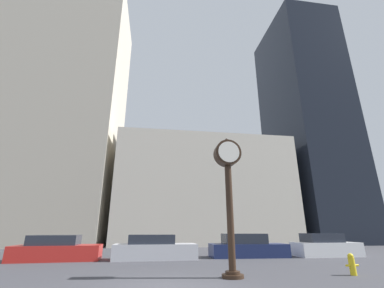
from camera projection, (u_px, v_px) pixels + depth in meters
name	position (u px, v px, depth m)	size (l,w,h in m)	color
building_tall_tower	(56.00, 110.00, 32.96)	(15.94, 12.00, 32.54)	#BCB29E
building_storefront_row	(201.00, 193.00, 32.32)	(20.00, 12.00, 12.00)	beige
building_glass_modern	(305.00, 123.00, 37.92)	(8.35, 12.00, 33.31)	black
street_clock	(229.00, 182.00, 9.93)	(1.04, 0.77, 5.13)	black
car_red	(57.00, 250.00, 14.03)	(4.59, 2.13, 1.32)	red
car_silver	(154.00, 249.00, 14.63)	(4.69, 1.89, 1.33)	#BCBCC1
car_navy	(247.00, 247.00, 15.86)	(4.72, 1.95, 1.37)	#19234C
car_white	(325.00, 246.00, 16.35)	(4.02, 1.78, 1.38)	silver
fire_hydrant_near	(352.00, 264.00, 9.51)	(0.50, 0.22, 0.75)	yellow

